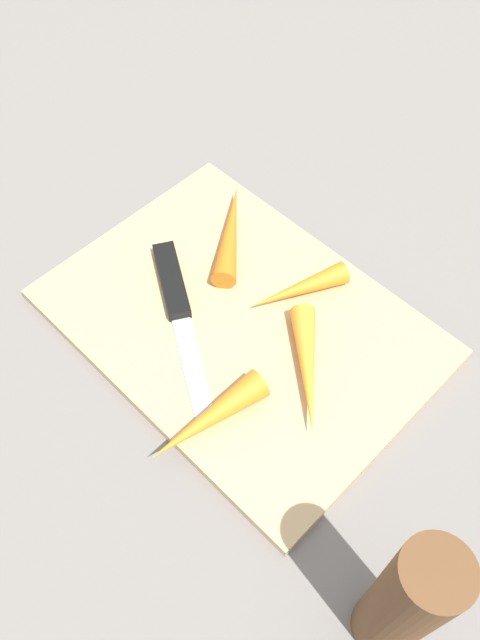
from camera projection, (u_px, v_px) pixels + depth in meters
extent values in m
plane|color=slate|center=(240.00, 327.00, 0.64)|extent=(1.40, 1.40, 0.00)
cube|color=tan|center=(240.00, 323.00, 0.63)|extent=(0.36, 0.26, 0.01)
cube|color=#B7B7BC|center=(193.00, 368.00, 0.60)|extent=(0.10, 0.07, 0.00)
cube|color=black|center=(172.00, 280.00, 0.65)|extent=(0.09, 0.06, 0.01)
cone|color=orange|center=(298.00, 289.00, 0.63)|extent=(0.06, 0.10, 0.02)
cone|color=orange|center=(307.00, 369.00, 0.58)|extent=(0.11, 0.11, 0.02)
cone|color=orange|center=(208.00, 419.00, 0.55)|extent=(0.04, 0.12, 0.03)
cone|color=orange|center=(230.00, 232.00, 0.67)|extent=(0.10, 0.12, 0.03)
cylinder|color=brown|center=(404.00, 603.00, 0.42)|extent=(0.04, 0.04, 0.18)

